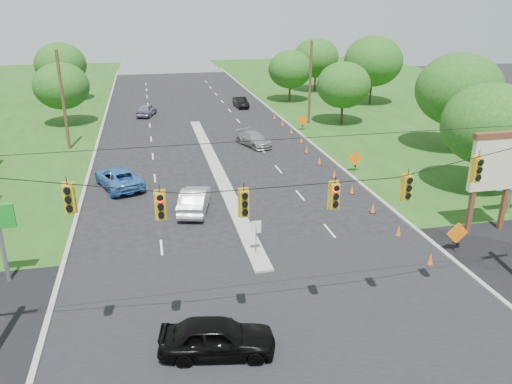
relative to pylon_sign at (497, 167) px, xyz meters
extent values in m
plane|color=black|center=(-14.31, -6.20, -4.00)|extent=(160.00, 160.00, 0.00)
cube|color=black|center=(-14.31, -6.20, -4.00)|extent=(160.00, 14.00, 0.02)
cube|color=gray|center=(-24.41, 23.80, -4.00)|extent=(0.25, 110.00, 0.16)
cube|color=gray|center=(-4.21, 23.80, -4.00)|extent=(0.25, 110.00, 0.16)
cube|color=gray|center=(-14.31, 14.80, -4.00)|extent=(1.00, 34.00, 0.18)
cylinder|color=gray|center=(-14.31, -0.20, -3.10)|extent=(0.06, 0.06, 1.80)
cube|color=white|center=(-14.31, -0.20, -2.30)|extent=(0.55, 0.04, 0.70)
cylinder|color=black|center=(-14.31, -7.20, 3.00)|extent=(24.00, 0.04, 0.04)
cube|color=gold|center=(-22.31, -7.20, 2.75)|extent=(0.34, 0.24, 1.00)
cube|color=gold|center=(-19.31, -7.20, 2.22)|extent=(0.34, 0.24, 1.00)
cube|color=gold|center=(-16.31, -7.20, 2.05)|extent=(0.34, 0.24, 1.00)
cube|color=gold|center=(-12.81, -7.20, 2.05)|extent=(0.34, 0.24, 1.00)
cube|color=gold|center=(-9.81, -7.20, 2.14)|extent=(0.34, 0.24, 1.00)
cube|color=gold|center=(-6.81, -7.20, 2.66)|extent=(0.34, 0.24, 1.00)
cylinder|color=#422D1C|center=(-26.81, 23.80, 0.50)|extent=(0.28, 0.28, 9.00)
cylinder|color=#422D1C|center=(-1.81, 28.80, 0.50)|extent=(0.28, 0.28, 9.00)
cylinder|color=gray|center=(-26.81, -0.20, -2.00)|extent=(0.20, 0.20, 4.00)
cube|color=#59331E|center=(-1.41, -0.20, -1.80)|extent=(0.25, 0.25, 4.40)
cube|color=#59331E|center=(0.79, -0.20, -1.80)|extent=(0.25, 0.25, 4.40)
cube|color=beige|center=(-0.31, -0.20, 0.30)|extent=(3.00, 0.35, 3.20)
cube|color=#59331E|center=(-0.31, -0.20, 1.95)|extent=(3.20, 0.40, 0.35)
cylinder|color=gray|center=(2.89, 1.80, -2.80)|extent=(0.12, 0.12, 2.40)
cone|color=#E05A1C|center=(-5.62, -3.20, -3.65)|extent=(0.32, 0.32, 0.70)
cone|color=#E05A1C|center=(-5.62, 0.30, -3.65)|extent=(0.32, 0.32, 0.70)
cone|color=#E05A1C|center=(-5.62, 3.80, -3.65)|extent=(0.32, 0.32, 0.70)
cone|color=#E05A1C|center=(-5.62, 7.30, -3.65)|extent=(0.32, 0.32, 0.70)
cone|color=#E05A1C|center=(-5.62, 10.80, -3.65)|extent=(0.32, 0.32, 0.70)
cone|color=#E05A1C|center=(-5.62, 14.30, -3.65)|extent=(0.32, 0.32, 0.70)
cone|color=#E05A1C|center=(-5.62, 17.80, -3.65)|extent=(0.32, 0.32, 0.70)
cone|color=#E05A1C|center=(-5.02, 21.30, -3.65)|extent=(0.32, 0.32, 0.70)
cone|color=#E05A1C|center=(-5.02, 24.80, -3.65)|extent=(0.32, 0.32, 0.70)
cone|color=#E05A1C|center=(-5.02, 28.30, -3.65)|extent=(0.32, 0.32, 0.70)
cone|color=#E05A1C|center=(-5.02, 31.80, -3.65)|extent=(0.32, 0.32, 0.70)
cube|color=black|center=(-3.51, -2.20, -3.45)|extent=(0.06, 0.58, 0.26)
cube|color=black|center=(-3.51, -2.20, -3.45)|extent=(0.06, 0.58, 0.26)
cube|color=orange|center=(-3.51, -2.20, -2.85)|extent=(1.27, 0.05, 1.27)
cube|color=black|center=(-3.51, 11.80, -3.45)|extent=(0.06, 0.58, 0.26)
cube|color=black|center=(-3.51, 11.80, -3.45)|extent=(0.06, 0.58, 0.26)
cube|color=orange|center=(-3.51, 11.80, -2.85)|extent=(1.27, 0.05, 1.27)
cube|color=black|center=(-3.51, 25.80, -3.45)|extent=(0.06, 0.58, 0.26)
cube|color=black|center=(-3.51, 25.80, -3.45)|extent=(0.06, 0.58, 0.26)
cube|color=orange|center=(-3.51, 25.80, -2.85)|extent=(1.27, 0.05, 1.27)
cylinder|color=black|center=(-28.31, 33.80, -2.74)|extent=(0.28, 0.28, 2.52)
ellipsoid|color=#194C14|center=(-28.31, 33.80, 0.34)|extent=(5.88, 5.88, 5.04)
cylinder|color=black|center=(-30.31, 48.80, -2.56)|extent=(0.28, 0.28, 2.88)
ellipsoid|color=#194C14|center=(-30.31, 48.80, 0.96)|extent=(6.72, 6.72, 5.76)
cylinder|color=black|center=(3.69, 5.80, -2.56)|extent=(0.28, 0.28, 2.88)
ellipsoid|color=#194C14|center=(3.69, 5.80, 0.96)|extent=(6.72, 6.72, 5.76)
cylinder|color=black|center=(7.69, 15.80, -2.38)|extent=(0.28, 0.28, 3.24)
ellipsoid|color=#194C14|center=(7.69, 15.80, 1.58)|extent=(7.56, 7.56, 6.48)
cylinder|color=black|center=(1.69, 27.80, -2.74)|extent=(0.28, 0.28, 2.52)
ellipsoid|color=#194C14|center=(1.69, 27.80, 0.34)|extent=(5.88, 5.88, 5.04)
cylinder|color=black|center=(9.69, 37.80, -2.38)|extent=(0.28, 0.28, 3.24)
ellipsoid|color=#194C14|center=(9.69, 37.80, 1.58)|extent=(7.56, 7.56, 6.48)
cylinder|color=black|center=(5.69, 48.80, -2.56)|extent=(0.28, 0.28, 2.88)
ellipsoid|color=#194C14|center=(5.69, 48.80, 0.96)|extent=(6.72, 6.72, 5.76)
cylinder|color=black|center=(-0.31, 41.80, -2.74)|extent=(0.28, 0.28, 2.52)
ellipsoid|color=#194C14|center=(-0.31, 41.80, 0.34)|extent=(5.88, 5.88, 5.04)
imported|color=black|center=(-17.54, -7.78, -3.23)|extent=(4.78, 2.59, 1.54)
imported|color=#B3B3B3|center=(-16.91, 6.72, -3.22)|extent=(2.73, 5.02, 1.57)
imported|color=#3167B0|center=(-21.94, 12.36, -3.25)|extent=(4.15, 5.94, 1.50)
imported|color=gray|center=(-9.78, 21.21, -3.35)|extent=(3.25, 4.85, 1.30)
imported|color=slate|center=(-19.55, 36.88, -3.29)|extent=(2.85, 4.51, 1.43)
imported|color=black|center=(-7.54, 39.51, -3.35)|extent=(1.59, 4.00, 1.30)
camera|label=1|loc=(-19.53, -23.75, 9.01)|focal=35.00mm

